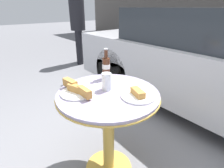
{
  "coord_description": "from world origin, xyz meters",
  "views": [
    {
      "loc": [
        0.85,
        -0.66,
        1.27
      ],
      "look_at": [
        0.0,
        0.04,
        0.78
      ],
      "focal_mm": 28.0,
      "sensor_mm": 36.0,
      "label": 1
    }
  ],
  "objects_px": {
    "bistro_table": "(108,115)",
    "pedestrian": "(78,24)",
    "drinking_glass": "(107,82)",
    "cola_bottle_left": "(106,67)",
    "lunch_plate_far": "(77,90)",
    "parked_car": "(223,64)",
    "lunch_plate_near": "(138,95)"
  },
  "relations": [
    {
      "from": "drinking_glass",
      "to": "lunch_plate_near",
      "type": "height_order",
      "value": "drinking_glass"
    },
    {
      "from": "cola_bottle_left",
      "to": "lunch_plate_far",
      "type": "bearing_deg",
      "value": -74.69
    },
    {
      "from": "drinking_glass",
      "to": "lunch_plate_near",
      "type": "distance_m",
      "value": 0.24
    },
    {
      "from": "lunch_plate_far",
      "to": "parked_car",
      "type": "xyz_separation_m",
      "value": [
        0.22,
        1.93,
        -0.14
      ]
    },
    {
      "from": "drinking_glass",
      "to": "pedestrian",
      "type": "bearing_deg",
      "value": 154.45
    },
    {
      "from": "cola_bottle_left",
      "to": "pedestrian",
      "type": "xyz_separation_m",
      "value": [
        -2.66,
        1.23,
        0.09
      ]
    },
    {
      "from": "lunch_plate_far",
      "to": "parked_car",
      "type": "bearing_deg",
      "value": 83.44
    },
    {
      "from": "lunch_plate_near",
      "to": "parked_car",
      "type": "bearing_deg",
      "value": 92.68
    },
    {
      "from": "cola_bottle_left",
      "to": "lunch_plate_far",
      "type": "height_order",
      "value": "cola_bottle_left"
    },
    {
      "from": "lunch_plate_near",
      "to": "drinking_glass",
      "type": "bearing_deg",
      "value": -158.0
    },
    {
      "from": "cola_bottle_left",
      "to": "drinking_glass",
      "type": "xyz_separation_m",
      "value": [
        0.17,
        -0.13,
        -0.04
      ]
    },
    {
      "from": "drinking_glass",
      "to": "lunch_plate_near",
      "type": "bearing_deg",
      "value": 22.0
    },
    {
      "from": "pedestrian",
      "to": "lunch_plate_far",
      "type": "bearing_deg",
      "value": -29.32
    },
    {
      "from": "lunch_plate_near",
      "to": "lunch_plate_far",
      "type": "bearing_deg",
      "value": -137.07
    },
    {
      "from": "parked_car",
      "to": "pedestrian",
      "type": "xyz_separation_m",
      "value": [
        -2.97,
        -0.39,
        0.3
      ]
    },
    {
      "from": "drinking_glass",
      "to": "lunch_plate_far",
      "type": "bearing_deg",
      "value": -113.27
    },
    {
      "from": "drinking_glass",
      "to": "pedestrian",
      "type": "relative_size",
      "value": 0.08
    },
    {
      "from": "bistro_table",
      "to": "pedestrian",
      "type": "relative_size",
      "value": 0.45
    },
    {
      "from": "bistro_table",
      "to": "pedestrian",
      "type": "distance_m",
      "value": 3.2
    },
    {
      "from": "cola_bottle_left",
      "to": "pedestrian",
      "type": "relative_size",
      "value": 0.15
    },
    {
      "from": "lunch_plate_far",
      "to": "parked_car",
      "type": "relative_size",
      "value": 0.07
    },
    {
      "from": "bistro_table",
      "to": "drinking_glass",
      "type": "relative_size",
      "value": 5.97
    },
    {
      "from": "cola_bottle_left",
      "to": "drinking_glass",
      "type": "bearing_deg",
      "value": -36.71
    },
    {
      "from": "lunch_plate_near",
      "to": "lunch_plate_far",
      "type": "distance_m",
      "value": 0.41
    },
    {
      "from": "lunch_plate_far",
      "to": "parked_car",
      "type": "height_order",
      "value": "parked_car"
    },
    {
      "from": "bistro_table",
      "to": "parked_car",
      "type": "bearing_deg",
      "value": 86.61
    },
    {
      "from": "lunch_plate_far",
      "to": "pedestrian",
      "type": "height_order",
      "value": "pedestrian"
    },
    {
      "from": "bistro_table",
      "to": "drinking_glass",
      "type": "bearing_deg",
      "value": 156.07
    },
    {
      "from": "bistro_table",
      "to": "parked_car",
      "type": "distance_m",
      "value": 1.76
    },
    {
      "from": "lunch_plate_near",
      "to": "cola_bottle_left",
      "type": "bearing_deg",
      "value": 174.39
    },
    {
      "from": "drinking_glass",
      "to": "lunch_plate_far",
      "type": "distance_m",
      "value": 0.21
    },
    {
      "from": "drinking_glass",
      "to": "parked_car",
      "type": "bearing_deg",
      "value": 85.4
    }
  ]
}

